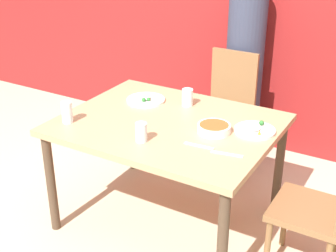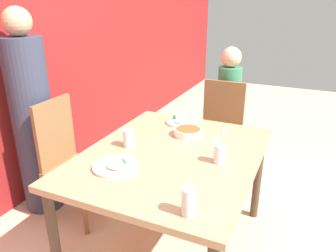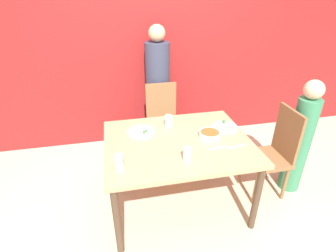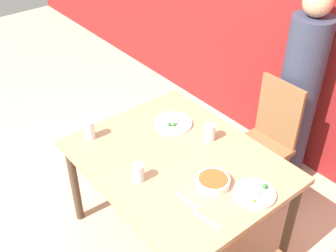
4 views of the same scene
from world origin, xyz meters
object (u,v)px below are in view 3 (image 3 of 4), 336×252
at_px(person_adult, 158,93).
at_px(bowl_curry, 210,134).
at_px(person_child, 300,140).
at_px(chair_adult_spot, 163,121).
at_px(glass_water_tall, 187,154).
at_px(chair_child_spot, 274,151).
at_px(plate_rice_adult, 141,132).

distance_m(person_adult, bowl_curry, 1.22).
bearing_deg(bowl_curry, person_child, -2.45).
bearing_deg(bowl_curry, person_adult, 103.40).
bearing_deg(person_adult, bowl_curry, -76.60).
bearing_deg(person_child, bowl_curry, 177.55).
relative_size(chair_adult_spot, glass_water_tall, 8.45).
height_order(chair_child_spot, bowl_curry, chair_child_spot).
xyz_separation_m(chair_adult_spot, chair_child_spot, (0.98, -0.91, 0.00)).
relative_size(chair_adult_spot, person_child, 0.77).
xyz_separation_m(chair_child_spot, person_adult, (-0.98, 1.22, 0.25)).
xyz_separation_m(chair_child_spot, person_child, (0.27, -0.00, 0.09)).
xyz_separation_m(person_child, bowl_curry, (-0.97, 0.04, 0.17)).
bearing_deg(chair_child_spot, bowl_curry, -93.41).
bearing_deg(chair_adult_spot, person_child, -35.87).
distance_m(chair_adult_spot, person_adult, 0.40).
height_order(person_adult, bowl_curry, person_adult).
bearing_deg(glass_water_tall, chair_adult_spot, 88.66).
relative_size(chair_adult_spot, person_adult, 0.60).
xyz_separation_m(person_adult, plate_rice_adult, (-0.34, -0.98, 0.01)).
height_order(chair_child_spot, glass_water_tall, chair_child_spot).
distance_m(person_child, plate_rice_adult, 1.62).
relative_size(person_adult, plate_rice_adult, 6.07).
relative_size(chair_adult_spot, plate_rice_adult, 3.63).
relative_size(chair_child_spot, glass_water_tall, 8.45).
xyz_separation_m(chair_adult_spot, glass_water_tall, (-0.03, -1.18, 0.29)).
bearing_deg(person_adult, person_child, -44.30).
distance_m(chair_child_spot, person_adult, 1.59).
distance_m(chair_child_spot, person_child, 0.29).
bearing_deg(person_adult, chair_adult_spot, -90.00).
bearing_deg(bowl_curry, plate_rice_adult, 161.77).
xyz_separation_m(chair_adult_spot, person_child, (1.26, -0.91, 0.09)).
relative_size(plate_rice_adult, glass_water_tall, 2.33).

